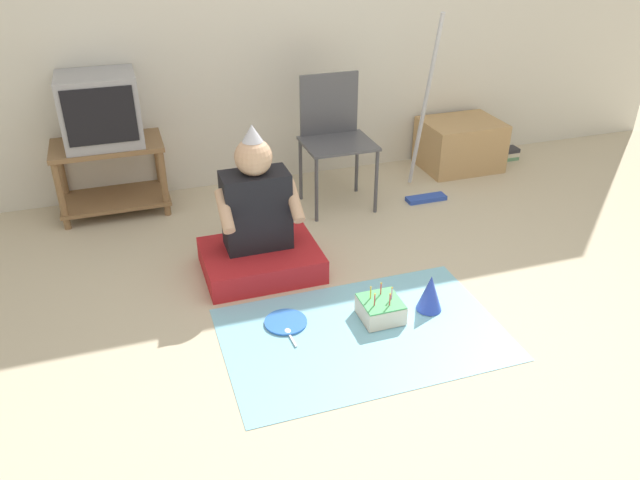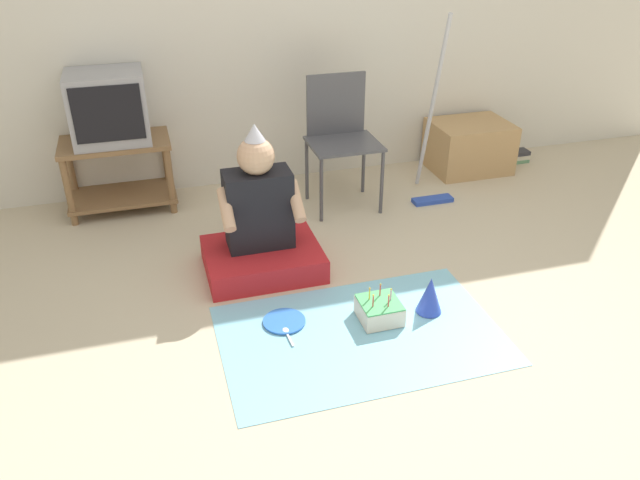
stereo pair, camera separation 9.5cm
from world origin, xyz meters
TOP-DOWN VIEW (x-y plane):
  - ground_plane at (0.00, 0.00)m, footprint 16.00×16.00m
  - tv_stand at (-1.26, 1.97)m, footprint 0.69×0.41m
  - tv at (-1.26, 1.97)m, footprint 0.47×0.39m
  - folding_chair at (0.17, 1.65)m, footprint 0.45×0.39m
  - cardboard_box_stack at (1.28, 1.91)m, footprint 0.57×0.45m
  - dust_mop at (0.78, 1.52)m, footprint 0.28×0.32m
  - book_pile at (1.74, 1.95)m, footprint 0.17×0.14m
  - person_seated at (-0.52, 0.94)m, footprint 0.64×0.50m
  - party_cloth at (-0.20, 0.20)m, footprint 1.34×0.86m
  - birthday_cake at (-0.07, 0.29)m, footprint 0.20×0.20m
  - party_hat_blue at (0.20, 0.28)m, footprint 0.13×0.13m
  - paper_plate at (-0.53, 0.40)m, footprint 0.21×0.21m
  - plastic_spoon_near at (-0.54, 0.31)m, footprint 0.04×0.15m

SIDE VIEW (x-z plane):
  - ground_plane at x=0.00m, z-range 0.00..0.00m
  - party_cloth at x=-0.20m, z-range 0.00..0.01m
  - paper_plate at x=-0.53m, z-range 0.01..0.02m
  - plastic_spoon_near at x=-0.54m, z-range 0.01..0.02m
  - book_pile at x=1.74m, z-range 0.00..0.08m
  - birthday_cake at x=-0.07m, z-range -0.03..0.14m
  - party_hat_blue at x=0.20m, z-range 0.01..0.20m
  - cardboard_box_stack at x=1.28m, z-range 0.00..0.37m
  - person_seated at x=-0.52m, z-range -0.17..0.67m
  - tv_stand at x=-1.26m, z-range 0.05..0.52m
  - dust_mop at x=0.78m, z-range -0.26..0.99m
  - folding_chair at x=0.17m, z-range 0.08..0.93m
  - tv at x=-1.26m, z-range 0.48..0.91m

